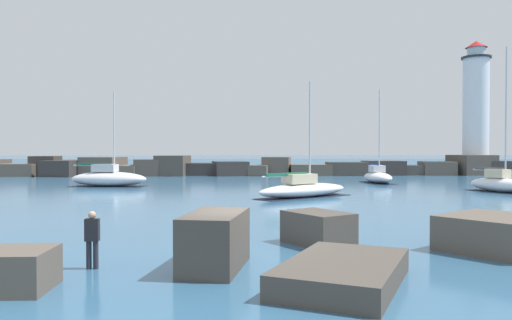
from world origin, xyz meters
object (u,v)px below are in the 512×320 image
Objects in this scene: person_on_rocks at (92,237)px; sailboat_moored_0 at (108,178)px; sailboat_moored_3 at (500,183)px; sailboat_moored_1 at (303,189)px; lighthouse at (476,115)px; sailboat_moored_2 at (378,176)px.

sailboat_moored_0 is at bearing 103.51° from person_on_rocks.
sailboat_moored_0 is 31.32m from person_on_rocks.
sailboat_moored_1 is at bearing -167.56° from sailboat_moored_3.
sailboat_moored_2 is at bearing -137.10° from lighthouse.
sailboat_moored_2 is 38.25m from person_on_rocks.
lighthouse is at bearing 25.19° from sailboat_moored_0.
sailboat_moored_2 is at bearing 62.94° from person_on_rocks.
person_on_rocks is at bearing -76.49° from sailboat_moored_0.
sailboat_moored_1 is 5.07× the size of person_on_rocks.
lighthouse is 1.95× the size of sailboat_moored_2.
sailboat_moored_0 is 31.78m from sailboat_moored_3.
sailboat_moored_2 is (-17.50, -16.26, -7.07)m from lighthouse.
person_on_rocks is at bearing -117.06° from sailboat_moored_2.
sailboat_moored_1 is 0.72× the size of sailboat_moored_3.
lighthouse is 2.22× the size of sailboat_moored_1.
sailboat_moored_0 is at bearing -171.71° from sailboat_moored_2.
sailboat_moored_2 reaches higher than sailboat_moored_0.
sailboat_moored_2 is at bearing 57.17° from sailboat_moored_1.
sailboat_moored_0 is 0.77× the size of sailboat_moored_3.
sailboat_moored_1 is 21.61m from person_on_rocks.
sailboat_moored_3 is 33.23m from person_on_rocks.
sailboat_moored_0 is 1.07× the size of sailboat_moored_1.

